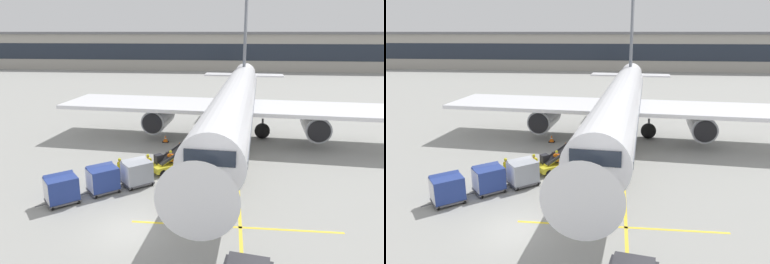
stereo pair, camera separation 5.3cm
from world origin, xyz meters
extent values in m
plane|color=gray|center=(0.00, 0.00, 0.00)|extent=(600.00, 600.00, 0.00)
cylinder|color=white|center=(5.82, 17.33, 3.99)|extent=(6.67, 35.67, 3.80)
cube|color=slate|center=(5.82, 17.33, 3.99)|extent=(6.59, 34.26, 0.46)
cone|color=white|center=(4.22, -2.24, 3.99)|extent=(3.91, 4.08, 3.61)
cone|color=white|center=(7.51, 38.04, 4.28)|extent=(3.71, 6.32, 3.23)
cube|color=white|center=(-3.27, 18.96, 3.42)|extent=(17.38, 8.44, 0.36)
cylinder|color=#93969E|center=(-1.94, 18.14, 2.07)|extent=(2.72, 4.79, 2.36)
cylinder|color=black|center=(-2.13, 15.79, 2.07)|extent=(2.01, 0.28, 2.00)
cube|color=white|center=(15.05, 17.47, 3.42)|extent=(17.38, 8.44, 0.36)
cylinder|color=#93969E|center=(13.61, 16.87, 2.07)|extent=(2.72, 4.79, 2.36)
cylinder|color=black|center=(13.42, 14.53, 2.07)|extent=(2.01, 0.28, 2.00)
cube|color=slate|center=(7.38, 36.53, 10.08)|extent=(0.63, 4.27, 10.64)
cube|color=white|center=(7.36, 36.23, 4.56)|extent=(11.65, 3.76, 0.20)
cube|color=#1E2633|center=(4.44, 0.41, 4.56)|extent=(2.79, 1.92, 0.84)
cylinder|color=#47474C|center=(4.95, 6.72, 1.45)|extent=(0.22, 0.22, 1.30)
sphere|color=black|center=(4.95, 6.72, 0.80)|extent=(1.59, 1.59, 1.59)
cylinder|color=#47474C|center=(3.12, 19.33, 1.45)|extent=(0.22, 0.22, 1.30)
sphere|color=black|center=(3.12, 19.33, 0.80)|extent=(1.59, 1.59, 1.59)
cylinder|color=#47474C|center=(8.80, 18.87, 1.45)|extent=(0.22, 0.22, 1.30)
sphere|color=black|center=(8.80, 18.87, 0.80)|extent=(1.59, 1.59, 1.59)
cube|color=gold|center=(0.85, 8.96, 0.50)|extent=(3.64, 3.40, 0.44)
cube|color=black|center=(-0.10, 8.64, 1.07)|extent=(0.82, 0.81, 0.70)
cylinder|color=#333338|center=(0.43, 9.07, 1.12)|extent=(0.08, 0.08, 0.80)
cube|color=gold|center=(1.77, 9.72, 1.76)|extent=(4.29, 3.77, 2.23)
cube|color=black|center=(1.77, 9.72, 1.85)|extent=(4.09, 3.58, 2.07)
cube|color=#333338|center=(2.05, 9.38, 1.88)|extent=(3.71, 3.09, 2.26)
cube|color=#333338|center=(1.49, 10.06, 1.88)|extent=(3.71, 3.09, 2.26)
cylinder|color=black|center=(2.24, 9.15, 0.28)|extent=(0.56, 0.51, 0.56)
cylinder|color=black|center=(1.30, 10.29, 0.28)|extent=(0.56, 0.51, 0.56)
cylinder|color=black|center=(0.41, 7.63, 0.28)|extent=(0.56, 0.51, 0.56)
cylinder|color=black|center=(-0.53, 8.77, 0.28)|extent=(0.56, 0.51, 0.56)
cube|color=#515156|center=(-1.15, 5.98, 0.21)|extent=(2.56, 2.51, 0.12)
cylinder|color=#4C4C51|center=(-2.18, 5.11, 0.20)|extent=(0.58, 0.50, 0.07)
cube|color=#9EA3AD|center=(-1.15, 5.98, 1.02)|extent=(2.42, 2.37, 1.50)
cube|color=#9EA3AD|center=(-1.41, 6.29, 1.54)|extent=(1.95, 1.82, 0.74)
cube|color=silver|center=(-1.89, 5.36, 1.02)|extent=(0.95, 1.12, 1.38)
sphere|color=black|center=(-2.20, 5.99, 0.15)|extent=(0.30, 0.30, 0.30)
sphere|color=black|center=(-1.33, 4.94, 0.15)|extent=(0.30, 0.30, 0.30)
sphere|color=black|center=(-0.97, 7.01, 0.15)|extent=(0.30, 0.30, 0.30)
sphere|color=black|center=(-0.10, 5.97, 0.15)|extent=(0.30, 0.30, 0.30)
cube|color=#515156|center=(-3.17, 4.57, 0.21)|extent=(2.56, 2.51, 0.12)
cylinder|color=#4C4C51|center=(-4.21, 3.71, 0.20)|extent=(0.58, 0.50, 0.07)
cube|color=navy|center=(-3.17, 4.57, 1.02)|extent=(2.42, 2.37, 1.50)
cube|color=navy|center=(-3.44, 4.89, 1.54)|extent=(1.95, 1.82, 0.74)
cube|color=silver|center=(-3.91, 3.96, 1.02)|extent=(0.95, 1.12, 1.38)
sphere|color=black|center=(-4.22, 4.58, 0.15)|extent=(0.30, 0.30, 0.30)
sphere|color=black|center=(-3.35, 3.54, 0.15)|extent=(0.30, 0.30, 0.30)
sphere|color=black|center=(-2.99, 5.61, 0.15)|extent=(0.30, 0.30, 0.30)
sphere|color=black|center=(-2.12, 4.57, 0.15)|extent=(0.30, 0.30, 0.30)
cube|color=#515156|center=(-5.25, 2.71, 0.21)|extent=(2.56, 2.51, 0.12)
cylinder|color=#4C4C51|center=(-6.29, 1.85, 0.20)|extent=(0.58, 0.50, 0.07)
cube|color=navy|center=(-5.25, 2.71, 1.02)|extent=(2.42, 2.37, 1.50)
cube|color=navy|center=(-5.52, 3.03, 1.54)|extent=(1.95, 1.82, 0.74)
cube|color=silver|center=(-5.99, 2.09, 1.02)|extent=(0.95, 1.12, 1.38)
sphere|color=black|center=(-6.30, 2.72, 0.15)|extent=(0.30, 0.30, 0.30)
sphere|color=black|center=(-5.43, 1.68, 0.15)|extent=(0.30, 0.30, 0.30)
sphere|color=black|center=(-5.07, 3.75, 0.15)|extent=(0.30, 0.30, 0.30)
sphere|color=black|center=(-4.20, 2.70, 0.15)|extent=(0.30, 0.30, 0.30)
cube|color=#28282D|center=(6.29, -3.95, 1.15)|extent=(1.92, 1.25, 0.24)
cylinder|color=black|center=(2.30, 8.36, 0.43)|extent=(0.15, 0.15, 0.86)
cylinder|color=black|center=(2.14, 8.45, 0.43)|extent=(0.15, 0.15, 0.86)
cube|color=yellow|center=(2.22, 8.40, 1.15)|extent=(0.45, 0.38, 0.58)
cube|color=white|center=(2.16, 8.29, 1.15)|extent=(0.31, 0.16, 0.08)
sphere|color=brown|center=(2.22, 8.40, 1.56)|extent=(0.21, 0.21, 0.21)
sphere|color=yellow|center=(2.22, 8.40, 1.63)|extent=(0.23, 0.23, 0.23)
cylinder|color=yellow|center=(2.43, 8.30, 1.10)|extent=(0.09, 0.09, 0.56)
cylinder|color=yellow|center=(2.00, 8.51, 1.10)|extent=(0.09, 0.09, 0.56)
cylinder|color=#333847|center=(0.92, 8.80, 0.43)|extent=(0.15, 0.15, 0.86)
cylinder|color=#333847|center=(0.75, 8.83, 0.43)|extent=(0.15, 0.15, 0.86)
cube|color=orange|center=(0.84, 8.81, 1.15)|extent=(0.41, 0.30, 0.58)
cube|color=white|center=(0.81, 8.69, 1.15)|extent=(0.34, 0.07, 0.08)
sphere|color=beige|center=(0.84, 8.81, 1.56)|extent=(0.21, 0.21, 0.21)
sphere|color=yellow|center=(0.84, 8.81, 1.63)|extent=(0.23, 0.23, 0.23)
cylinder|color=orange|center=(1.07, 8.77, 1.10)|extent=(0.09, 0.09, 0.56)
cylinder|color=orange|center=(0.60, 8.85, 1.10)|extent=(0.09, 0.09, 0.56)
cylinder|color=#514C42|center=(-0.67, 7.81, 0.43)|extent=(0.15, 0.15, 0.86)
cylinder|color=#514C42|center=(-0.84, 7.75, 0.43)|extent=(0.15, 0.15, 0.86)
cube|color=yellow|center=(-0.75, 7.78, 1.15)|extent=(0.44, 0.35, 0.58)
cube|color=white|center=(-0.71, 7.66, 1.15)|extent=(0.32, 0.12, 0.08)
sphere|color=#9E7051|center=(-0.75, 7.78, 1.56)|extent=(0.21, 0.21, 0.21)
sphere|color=yellow|center=(-0.75, 7.78, 1.63)|extent=(0.23, 0.23, 0.23)
cylinder|color=yellow|center=(-0.52, 7.86, 1.10)|extent=(0.09, 0.09, 0.56)
cylinder|color=yellow|center=(-0.98, 7.70, 1.10)|extent=(0.09, 0.09, 0.56)
cylinder|color=#333847|center=(-2.62, 6.79, 0.43)|extent=(0.15, 0.15, 0.86)
cylinder|color=#333847|center=(-2.64, 6.61, 0.43)|extent=(0.15, 0.15, 0.86)
cube|color=yellow|center=(-2.63, 6.70, 1.15)|extent=(0.28, 0.40, 0.58)
cube|color=white|center=(-2.51, 6.68, 1.15)|extent=(0.05, 0.34, 0.08)
sphere|color=#9E7051|center=(-2.63, 6.70, 1.56)|extent=(0.21, 0.21, 0.21)
sphere|color=yellow|center=(-2.63, 6.70, 1.63)|extent=(0.23, 0.23, 0.23)
cylinder|color=yellow|center=(-2.61, 6.94, 1.10)|extent=(0.09, 0.09, 0.56)
cylinder|color=yellow|center=(-2.66, 6.46, 1.10)|extent=(0.09, 0.09, 0.56)
cube|color=black|center=(0.78, 14.12, 0.03)|extent=(0.68, 0.68, 0.05)
cone|color=orange|center=(0.78, 14.12, 0.41)|extent=(0.54, 0.54, 0.71)
cylinder|color=white|center=(0.78, 14.12, 0.44)|extent=(0.30, 0.30, 0.09)
cube|color=black|center=(1.25, 13.00, 0.03)|extent=(0.66, 0.66, 0.05)
cone|color=orange|center=(1.25, 13.00, 0.40)|extent=(0.53, 0.53, 0.69)
cylinder|color=white|center=(1.25, 13.00, 0.43)|extent=(0.29, 0.29, 0.08)
cube|color=black|center=(-0.97, 16.47, 0.03)|extent=(0.63, 0.63, 0.05)
cone|color=orange|center=(-0.97, 16.47, 0.38)|extent=(0.50, 0.50, 0.66)
cylinder|color=white|center=(-0.97, 16.47, 0.41)|extent=(0.28, 0.28, 0.08)
cube|color=yellow|center=(6.11, 17.33, 0.00)|extent=(0.20, 110.00, 0.01)
cube|color=yellow|center=(5.82, 0.87, 0.00)|extent=(12.00, 0.20, 0.01)
cube|color=#A8A399|center=(-14.56, 95.32, 5.04)|extent=(141.86, 21.46, 10.07)
cube|color=#1E2633|center=(-14.56, 84.54, 5.29)|extent=(137.61, 0.10, 4.53)
cube|color=slate|center=(-14.56, 93.18, 10.42)|extent=(140.44, 18.24, 0.70)
camera|label=1|loc=(5.26, -17.23, 10.66)|focal=33.26mm
camera|label=2|loc=(5.31, -17.23, 10.66)|focal=33.26mm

